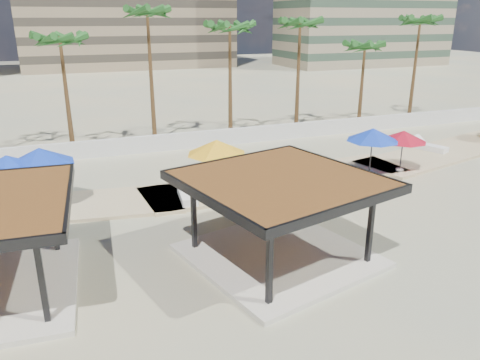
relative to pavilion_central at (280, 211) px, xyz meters
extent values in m
plane|color=tan|center=(2.08, 1.21, -2.02)|extent=(200.00, 200.00, 0.00)
cube|color=#C6B284|center=(-9.92, 8.71, -1.96)|extent=(16.40, 6.19, 0.24)
cube|color=#C6B284|center=(4.08, 8.21, -1.96)|extent=(16.24, 5.11, 0.24)
cube|color=#C6B284|center=(18.08, 9.71, -1.96)|extent=(16.49, 7.75, 0.24)
cube|color=silver|center=(2.08, 17.21, -1.42)|extent=(56.00, 0.30, 1.20)
cube|color=beige|center=(0.00, 0.00, -1.92)|extent=(7.73, 7.73, 0.19)
cube|color=black|center=(-1.75, -2.93, -0.38)|extent=(0.21, 0.21, 2.89)
cube|color=black|center=(-2.93, 1.75, -0.38)|extent=(0.21, 0.21, 2.89)
cube|color=black|center=(2.93, -1.75, -0.38)|extent=(0.21, 0.21, 2.89)
cube|color=black|center=(1.75, 2.93, -0.38)|extent=(0.21, 0.21, 2.89)
cube|color=brown|center=(0.00, 0.00, 1.20)|extent=(7.97, 7.97, 0.27)
cube|color=black|center=(0.80, -3.18, 1.20)|extent=(6.48, 1.74, 0.33)
cube|color=black|center=(-0.80, 3.18, 1.20)|extent=(6.48, 1.74, 0.33)
cube|color=black|center=(-3.18, -0.80, 1.20)|extent=(1.74, 6.48, 0.33)
cube|color=black|center=(3.18, 0.80, 1.20)|extent=(1.74, 6.48, 0.33)
cube|color=black|center=(-8.50, -1.37, -0.35)|extent=(0.19, 0.19, 2.95)
cube|color=black|center=(-8.15, 3.52, -0.35)|extent=(0.19, 0.19, 2.95)
cube|color=black|center=(-7.44, 1.01, 1.26)|extent=(0.59, 6.77, 0.33)
cylinder|color=beige|center=(-10.03, 8.59, -1.78)|extent=(0.54, 0.54, 0.13)
cylinder|color=#262628|center=(-10.03, 8.59, -0.55)|extent=(0.08, 0.08, 2.58)
cone|color=#1539C0|center=(-10.03, 8.59, 0.55)|extent=(3.21, 3.21, 0.75)
cylinder|color=beige|center=(-0.03, 7.60, -1.77)|extent=(0.55, 0.55, 0.13)
cylinder|color=#262628|center=(-0.03, 7.60, -0.52)|extent=(0.08, 0.08, 2.64)
cone|color=#F5AD1C|center=(-0.03, 7.60, 0.61)|extent=(3.36, 3.36, 0.77)
cylinder|color=beige|center=(11.52, 7.01, -1.78)|extent=(0.48, 0.48, 0.12)
cylinder|color=#262628|center=(11.52, 7.01, -0.69)|extent=(0.07, 0.07, 2.31)
cone|color=#AB0E21|center=(11.52, 7.01, 0.31)|extent=(3.61, 3.61, 0.67)
cylinder|color=beige|center=(9.45, 7.21, -1.78)|extent=(0.53, 0.53, 0.13)
cylinder|color=#262628|center=(9.45, 7.21, -0.56)|extent=(0.07, 0.07, 2.56)
cone|color=#1539C0|center=(9.45, 7.21, 0.54)|extent=(3.89, 3.89, 0.75)
cylinder|color=beige|center=(-8.60, 8.86, -1.77)|extent=(0.57, 0.57, 0.14)
cylinder|color=#262628|center=(-8.60, 8.86, -0.48)|extent=(0.08, 0.08, 2.72)
cone|color=#1539C0|center=(-8.60, 8.86, 0.68)|extent=(4.22, 4.22, 0.79)
cube|color=white|center=(-1.83, 7.01, -1.68)|extent=(1.03, 2.31, 0.31)
cube|color=white|center=(-1.83, 7.01, -1.49)|extent=(1.03, 2.31, 0.07)
cube|color=white|center=(-1.73, 7.88, -1.23)|extent=(0.82, 0.85, 0.57)
cube|color=white|center=(3.78, 7.54, -1.69)|extent=(1.49, 2.30, 0.30)
cube|color=white|center=(3.78, 7.54, -1.50)|extent=(1.49, 2.30, 0.07)
cube|color=white|center=(4.09, 8.33, -1.24)|extent=(0.94, 0.96, 0.55)
cube|color=white|center=(16.59, 9.98, -1.68)|extent=(1.51, 2.38, 0.31)
cube|color=white|center=(16.59, 9.98, -1.49)|extent=(1.51, 2.38, 0.07)
cube|color=white|center=(16.29, 10.80, -1.22)|extent=(0.96, 0.98, 0.57)
cone|color=brown|center=(-6.92, 19.31, 1.90)|extent=(0.36, 0.36, 7.84)
ellipsoid|color=#1E551E|center=(-6.92, 19.31, 5.57)|extent=(3.00, 3.00, 1.80)
cone|color=brown|center=(-0.92, 20.11, 2.77)|extent=(0.36, 0.36, 9.58)
ellipsoid|color=#1E551E|center=(-0.92, 20.11, 7.31)|extent=(3.00, 3.00, 1.80)
cone|color=brown|center=(5.08, 19.61, 2.23)|extent=(0.36, 0.36, 8.50)
ellipsoid|color=#1E551E|center=(5.08, 19.61, 6.23)|extent=(3.00, 3.00, 1.80)
cone|color=brown|center=(11.08, 19.81, 2.36)|extent=(0.36, 0.36, 8.77)
ellipsoid|color=#1E551E|center=(11.08, 19.81, 6.50)|extent=(3.00, 3.00, 1.80)
cone|color=brown|center=(17.08, 19.41, 1.44)|extent=(0.36, 0.36, 6.93)
ellipsoid|color=#1E551E|center=(17.08, 19.41, 4.66)|extent=(3.00, 3.00, 1.80)
cone|color=brown|center=(23.08, 20.01, 2.45)|extent=(0.36, 0.36, 8.94)
ellipsoid|color=#1E551E|center=(23.08, 20.01, 6.67)|extent=(3.00, 3.00, 1.80)
camera|label=1|loc=(-7.33, -14.86, 6.99)|focal=35.00mm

